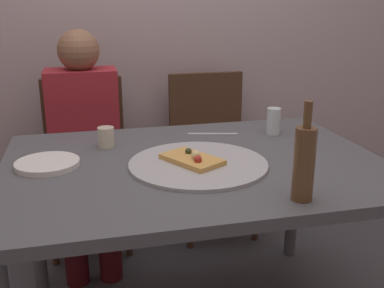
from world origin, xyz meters
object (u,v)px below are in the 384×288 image
object	(u,v)px
plate_stack	(47,164)
tumbler_far	(274,121)
dining_table	(195,180)
wine_bottle	(304,162)
chair_left	(86,151)
table_knife	(213,134)
guest_in_sweater	(85,137)
chair_right	(211,142)
pizza_slice_last	(192,159)
pizza_tray	(199,164)
tumbler_near	(106,137)

from	to	relation	value
plate_stack	tumbler_far	bearing A→B (deg)	11.58
dining_table	wine_bottle	size ratio (longest dim) A/B	4.63
plate_stack	dining_table	bearing A→B (deg)	-7.51
wine_bottle	plate_stack	xyz separation A→B (m)	(-0.75, 0.47, -0.11)
wine_bottle	chair_left	world-z (taller)	wine_bottle
plate_stack	table_knife	xyz separation A→B (m)	(0.69, 0.25, -0.01)
guest_in_sweater	chair_right	bearing A→B (deg)	-167.99
dining_table	plate_stack	size ratio (longest dim) A/B	6.15
dining_table	guest_in_sweater	size ratio (longest dim) A/B	1.19
guest_in_sweater	dining_table	bearing A→B (deg)	117.45
pizza_slice_last	plate_stack	world-z (taller)	pizza_slice_last
tumbler_far	chair_left	size ratio (longest dim) A/B	0.13
tumbler_far	pizza_slice_last	bearing A→B (deg)	-145.56
table_knife	chair_left	bearing A→B (deg)	147.19
dining_table	chair_right	xyz separation A→B (m)	(0.32, 0.90, -0.15)
plate_stack	guest_in_sweater	world-z (taller)	guest_in_sweater
pizza_tray	wine_bottle	distance (m)	0.44
pizza_tray	table_knife	xyz separation A→B (m)	(0.16, 0.36, -0.00)
table_knife	plate_stack	bearing A→B (deg)	-146.22
tumbler_near	guest_in_sweater	bearing A→B (deg)	99.49
dining_table	wine_bottle	xyz separation A→B (m)	(0.23, -0.40, 0.19)
wine_bottle	chair_right	distance (m)	1.36
dining_table	tumbler_far	size ratio (longest dim) A/B	11.90
dining_table	chair_left	distance (m)	1.00
pizza_tray	chair_left	bearing A→B (deg)	112.39
tumbler_far	dining_table	bearing A→B (deg)	-148.05
pizza_tray	chair_right	bearing A→B (deg)	71.43
pizza_tray	plate_stack	world-z (taller)	plate_stack
tumbler_far	tumbler_near	bearing A→B (deg)	-178.84
plate_stack	table_knife	distance (m)	0.73
dining_table	pizza_slice_last	bearing A→B (deg)	-115.67
wine_bottle	tumbler_far	xyz separation A→B (m)	(0.20, 0.67, -0.06)
chair_left	tumbler_near	bearing A→B (deg)	97.32
tumbler_near	plate_stack	distance (m)	0.29
table_knife	chair_left	world-z (taller)	chair_left
pizza_tray	chair_left	size ratio (longest dim) A/B	0.56
tumbler_far	plate_stack	bearing A→B (deg)	-168.42
pizza_slice_last	plate_stack	distance (m)	0.52
table_knife	pizza_tray	bearing A→B (deg)	-99.45
chair_left	wine_bottle	bearing A→B (deg)	115.29
tumbler_far	table_knife	distance (m)	0.27
tumbler_near	dining_table	bearing A→B (deg)	-39.09
pizza_tray	tumbler_near	world-z (taller)	tumbler_near
wine_bottle	guest_in_sweater	distance (m)	1.33
dining_table	pizza_tray	world-z (taller)	pizza_tray
table_knife	chair_left	distance (m)	0.84
wine_bottle	pizza_slice_last	bearing A→B (deg)	123.97
tumbler_far	table_knife	xyz separation A→B (m)	(-0.26, 0.05, -0.06)
dining_table	pizza_slice_last	xyz separation A→B (m)	(-0.02, -0.04, 0.10)
pizza_tray	guest_in_sweater	distance (m)	0.90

